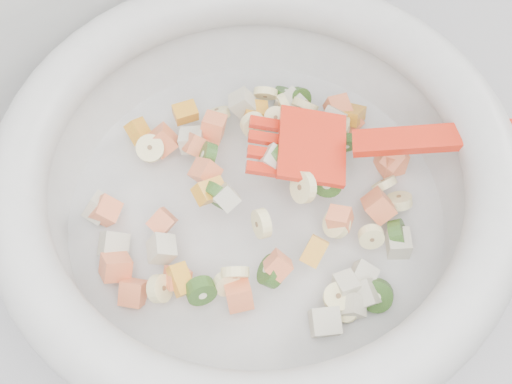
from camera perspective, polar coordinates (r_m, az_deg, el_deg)
counter at (r=1.04m, az=6.23°, el=-12.71°), size 2.00×0.60×0.90m
mixing_bowl at (r=0.55m, az=0.08°, el=0.92°), size 0.49×0.44×0.13m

